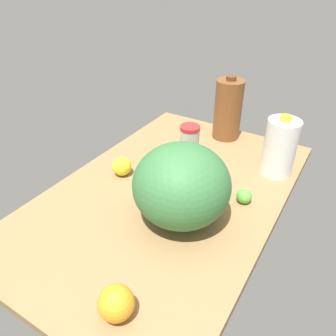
% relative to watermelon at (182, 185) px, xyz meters
% --- Properties ---
extents(countertop, '(1.20, 0.76, 0.03)m').
position_rel_watermelon_xyz_m(countertop, '(0.10, 0.11, -0.14)').
color(countertop, olive).
rests_on(countertop, ground).
extents(watermelon, '(0.30, 0.30, 0.26)m').
position_rel_watermelon_xyz_m(watermelon, '(0.00, 0.00, 0.00)').
color(watermelon, '#36713B').
rests_on(watermelon, countertop).
extents(tumbler_cup, '(0.07, 0.07, 0.20)m').
position_rel_watermelon_xyz_m(tumbler_cup, '(0.25, 0.10, -0.03)').
color(tumbler_cup, beige).
rests_on(tumbler_cup, countertop).
extents(chocolate_milk_jug, '(0.12, 0.12, 0.29)m').
position_rel_watermelon_xyz_m(chocolate_milk_jug, '(0.60, 0.10, 0.01)').
color(chocolate_milk_jug, brown).
rests_on(chocolate_milk_jug, countertop).
extents(milk_jug, '(0.12, 0.12, 0.24)m').
position_rel_watermelon_xyz_m(milk_jug, '(0.43, -0.18, -0.02)').
color(milk_jug, white).
rests_on(milk_jug, countertop).
extents(orange_by_jug, '(0.09, 0.09, 0.09)m').
position_rel_watermelon_xyz_m(orange_by_jug, '(-0.38, -0.04, -0.09)').
color(orange_by_jug, orange).
rests_on(orange_by_jug, countertop).
extents(lime_beside_bowl, '(0.05, 0.05, 0.05)m').
position_rel_watermelon_xyz_m(lime_beside_bowl, '(0.18, -0.15, -0.10)').
color(lime_beside_bowl, '#5DBA3E').
rests_on(lime_beside_bowl, countertop).
extents(lemon_near_front, '(0.07, 0.07, 0.07)m').
position_rel_watermelon_xyz_m(lemon_near_front, '(0.09, 0.32, -0.09)').
color(lemon_near_front, yellow).
rests_on(lemon_near_front, countertop).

